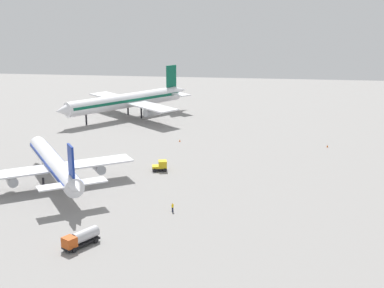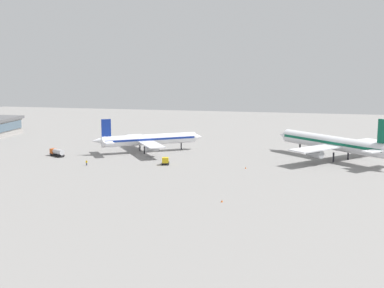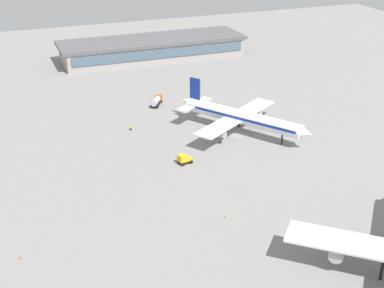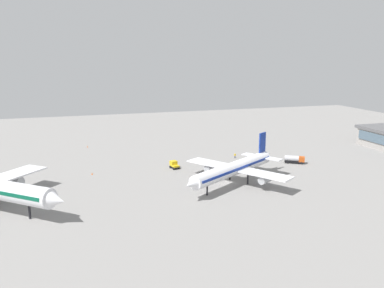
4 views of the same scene
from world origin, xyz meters
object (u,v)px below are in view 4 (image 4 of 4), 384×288
baggage_tug (174,165)px  fuel_truck (294,159)px  safety_cone_near_gate (92,174)px  ground_crew_worker (235,156)px  safety_cone_mid_apron (87,146)px  airplane_at_gate (234,168)px

baggage_tug → fuel_truck: size_ratio=0.56×
fuel_truck → safety_cone_near_gate: (6.59, 63.44, -1.09)m
ground_crew_worker → safety_cone_mid_apron: (32.48, 46.90, -0.55)m
airplane_at_gate → fuel_truck: (14.07, -27.22, -2.99)m
airplane_at_gate → safety_cone_mid_apron: 68.56m
safety_cone_near_gate → baggage_tug: bearing=-91.7°
baggage_tug → safety_cone_near_gate: (0.72, 24.71, -0.86)m
ground_crew_worker → safety_cone_near_gate: ground_crew_worker is taller
baggage_tug → safety_cone_near_gate: bearing=75.8°
fuel_truck → airplane_at_gate: bearing=-120.0°
fuel_truck → safety_cone_near_gate: 63.79m
ground_crew_worker → safety_cone_mid_apron: 57.05m
safety_cone_mid_apron → safety_cone_near_gate: bearing=178.6°
airplane_at_gate → baggage_tug: (19.94, 11.51, -3.23)m
fuel_truck → ground_crew_worker: fuel_truck is taller
baggage_tug → ground_crew_worker: 23.93m
fuel_truck → ground_crew_worker: (12.08, 15.63, -0.54)m
ground_crew_worker → fuel_truck: bearing=53.1°
safety_cone_mid_apron → ground_crew_worker: bearing=-124.7°
baggage_tug → safety_cone_near_gate: size_ratio=5.89×
safety_cone_near_gate → safety_cone_mid_apron: (37.97, -0.91, 0.00)m
airplane_at_gate → fuel_truck: size_ratio=5.52×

